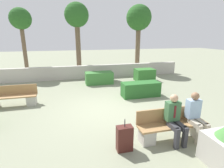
{
  "coord_description": "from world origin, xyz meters",
  "views": [
    {
      "loc": [
        -1.31,
        -6.28,
        2.84
      ],
      "look_at": [
        0.44,
        0.5,
        0.9
      ],
      "focal_mm": 28.0,
      "sensor_mm": 36.0,
      "label": 1
    }
  ],
  "objects": [
    {
      "name": "tree_center_left",
      "position": [
        -0.48,
        6.65,
        4.01
      ],
      "size": [
        1.66,
        1.66,
        5.04
      ],
      "color": "brown",
      "rests_on": "ground_plane"
    },
    {
      "name": "ground_plane",
      "position": [
        0.0,
        0.0,
        0.0
      ],
      "size": [
        60.0,
        60.0,
        0.0
      ],
      "primitive_type": "plane",
      "color": "gray"
    },
    {
      "name": "hedge_block_near_left",
      "position": [
        0.51,
        3.93,
        0.36
      ],
      "size": [
        1.64,
        0.8,
        0.72
      ],
      "color": "#3D7A38",
      "rests_on": "ground_plane"
    },
    {
      "name": "perimeter_wall",
      "position": [
        0.0,
        5.56,
        0.44
      ],
      "size": [
        13.4,
        0.3,
        0.88
      ],
      "color": "#B7B2A8",
      "rests_on": "ground_plane"
    },
    {
      "name": "suitcase",
      "position": [
        -0.04,
        -2.6,
        0.34
      ],
      "size": [
        0.4,
        0.24,
        0.87
      ],
      "color": "#471E19",
      "rests_on": "ground_plane"
    },
    {
      "name": "tree_leftmost",
      "position": [
        -4.16,
        7.28,
        3.77
      ],
      "size": [
        1.43,
        1.43,
        4.66
      ],
      "color": "brown",
      "rests_on": "ground_plane"
    },
    {
      "name": "bench_left_side",
      "position": [
        -3.61,
        1.35,
        0.33
      ],
      "size": [
        1.91,
        0.48,
        0.85
      ],
      "rotation": [
        0.0,
        0.0,
        0.2
      ],
      "color": "#A37A4C",
      "rests_on": "ground_plane"
    },
    {
      "name": "tree_center_right",
      "position": [
        4.18,
        6.86,
        4.02
      ],
      "size": [
        1.91,
        1.91,
        5.12
      ],
      "color": "brown",
      "rests_on": "ground_plane"
    },
    {
      "name": "person_seated_woman",
      "position": [
        2.07,
        -2.53,
        0.74
      ],
      "size": [
        0.38,
        0.63,
        1.33
      ],
      "color": "#B2A893",
      "rests_on": "ground_plane"
    },
    {
      "name": "person_seated_man",
      "position": [
        1.41,
        -2.53,
        0.73
      ],
      "size": [
        0.38,
        0.63,
        1.33
      ],
      "color": "#333338",
      "rests_on": "ground_plane"
    },
    {
      "name": "hedge_block_near_right",
      "position": [
        2.04,
        1.17,
        0.35
      ],
      "size": [
        1.82,
        0.7,
        0.69
      ],
      "color": "#286028",
      "rests_on": "ground_plane"
    },
    {
      "name": "bench_front",
      "position": [
        1.45,
        -2.39,
        0.33
      ],
      "size": [
        2.04,
        0.49,
        0.85
      ],
      "color": "#A37A4C",
      "rests_on": "ground_plane"
    },
    {
      "name": "hedge_block_mid_right",
      "position": [
        3.52,
        3.97,
        0.38
      ],
      "size": [
        1.22,
        0.84,
        0.77
      ],
      "color": "#33702D",
      "rests_on": "ground_plane"
    }
  ]
}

